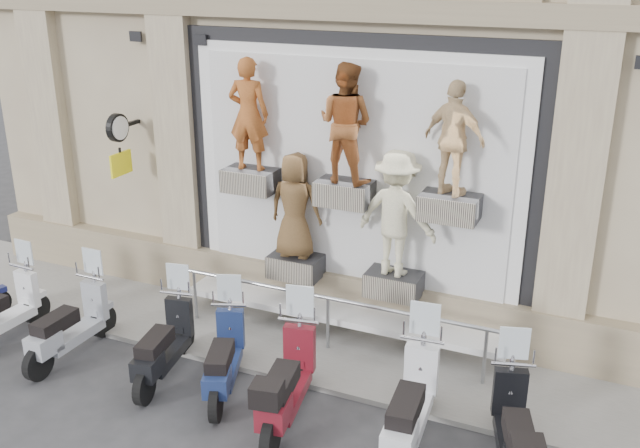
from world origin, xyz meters
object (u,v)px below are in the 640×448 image
(clock_sign_bracket, at_px, (119,136))
(scooter_f, at_px, (287,366))
(scooter_e, at_px, (223,343))
(scooter_h, at_px, (516,415))
(scooter_g, at_px, (411,389))
(scooter_d, at_px, (163,330))
(guard_rail, at_px, (328,325))
(scooter_c, at_px, (68,311))

(clock_sign_bracket, distance_m, scooter_f, 5.07)
(scooter_e, height_order, scooter_h, scooter_h)
(clock_sign_bracket, height_order, scooter_g, clock_sign_bracket)
(scooter_d, distance_m, scooter_g, 3.57)
(guard_rail, relative_size, scooter_d, 2.80)
(scooter_h, bearing_deg, scooter_e, 162.15)
(clock_sign_bracket, bearing_deg, guard_rail, -6.84)
(scooter_f, height_order, scooter_g, scooter_g)
(scooter_e, bearing_deg, scooter_f, -34.47)
(scooter_c, bearing_deg, scooter_f, -1.58)
(guard_rail, bearing_deg, scooter_e, -120.15)
(scooter_f, bearing_deg, clock_sign_bracket, 141.30)
(scooter_c, xyz_separation_m, scooter_d, (1.57, 0.11, -0.01))
(scooter_f, bearing_deg, scooter_c, 167.73)
(scooter_c, relative_size, scooter_g, 0.92)
(scooter_g, relative_size, scooter_h, 1.06)
(scooter_h, bearing_deg, scooter_f, 167.06)
(scooter_d, height_order, scooter_h, scooter_h)
(scooter_f, xyz_separation_m, scooter_g, (1.55, 0.14, 0.01))
(clock_sign_bracket, height_order, scooter_d, clock_sign_bracket)
(clock_sign_bracket, distance_m, scooter_g, 6.35)
(scooter_h, bearing_deg, scooter_d, 162.72)
(guard_rail, distance_m, scooter_e, 1.74)
(scooter_f, relative_size, scooter_g, 0.99)
(scooter_d, bearing_deg, scooter_c, 173.09)
(guard_rail, height_order, clock_sign_bracket, clock_sign_bracket)
(scooter_h, bearing_deg, clock_sign_bracket, 146.75)
(guard_rail, xyz_separation_m, scooter_h, (2.95, -1.56, 0.30))
(scooter_d, bearing_deg, scooter_h, -11.39)
(guard_rail, distance_m, scooter_f, 1.79)
(scooter_c, xyz_separation_m, scooter_h, (6.33, 0.07, 0.02))
(clock_sign_bracket, bearing_deg, scooter_c, -75.93)
(scooter_e, distance_m, scooter_g, 2.63)
(scooter_g, bearing_deg, scooter_h, -2.62)
(scooter_e, height_order, scooter_g, scooter_g)
(scooter_e, bearing_deg, scooter_h, -22.05)
(scooter_g, bearing_deg, scooter_f, 179.98)
(scooter_h, bearing_deg, scooter_g, 165.59)
(scooter_h, bearing_deg, scooter_c, 163.83)
(scooter_d, height_order, scooter_e, scooter_d)
(guard_rail, xyz_separation_m, scooter_f, (0.20, -1.74, 0.33))
(scooter_f, distance_m, scooter_h, 2.76)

